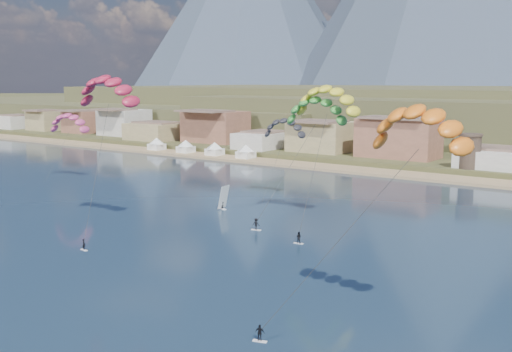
% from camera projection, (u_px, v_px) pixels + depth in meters
% --- Properties ---
extents(ground, '(2400.00, 2400.00, 0.00)m').
position_uv_depth(ground, '(74.00, 309.00, 64.10)').
color(ground, black).
rests_on(ground, ground).
extents(beach, '(2200.00, 12.00, 0.90)m').
position_uv_depth(beach, '(437.00, 178.00, 148.53)').
color(beach, tan).
rests_on(beach, ground).
extents(town, '(400.00, 24.00, 12.00)m').
position_uv_depth(town, '(326.00, 133.00, 183.45)').
color(town, silver).
rests_on(town, ground).
extents(watchtower, '(5.82, 5.82, 8.60)m').
position_uv_depth(watchtower, '(470.00, 151.00, 151.04)').
color(watchtower, '#47382D').
rests_on(watchtower, ground).
extents(beach_tents, '(43.40, 6.40, 5.00)m').
position_uv_depth(beach_tents, '(199.00, 144.00, 192.54)').
color(beach_tents, white).
rests_on(beach_tents, ground).
extents(kitesurfer_red, '(12.82, 14.02, 26.33)m').
position_uv_depth(kitesurfer_red, '(108.00, 86.00, 95.01)').
color(kitesurfer_red, silver).
rests_on(kitesurfer_red, ground).
extents(kitesurfer_yellow, '(11.61, 16.58, 25.32)m').
position_uv_depth(kitesurfer_yellow, '(327.00, 96.00, 99.43)').
color(kitesurfer_yellow, silver).
rests_on(kitesurfer_yellow, ground).
extents(kitesurfer_orange, '(16.09, 13.40, 24.27)m').
position_uv_depth(kitesurfer_orange, '(419.00, 121.00, 55.36)').
color(kitesurfer_orange, silver).
rests_on(kitesurfer_orange, ground).
extents(kitesurfer_green, '(11.21, 14.29, 22.61)m').
position_uv_depth(kitesurfer_green, '(316.00, 107.00, 100.62)').
color(kitesurfer_green, silver).
rests_on(kitesurfer_green, ground).
extents(distant_kite_pink, '(11.04, 7.35, 17.78)m').
position_uv_depth(distant_kite_pink, '(69.00, 120.00, 144.83)').
color(distant_kite_pink, '#262626').
rests_on(distant_kite_pink, ground).
extents(distant_kite_dark, '(9.34, 6.65, 17.81)m').
position_uv_depth(distant_kite_dark, '(285.00, 125.00, 121.83)').
color(distant_kite_dark, '#262626').
rests_on(distant_kite_dark, ground).
extents(windsurfer, '(2.72, 2.81, 4.40)m').
position_uv_depth(windsurfer, '(223.00, 202.00, 113.63)').
color(windsurfer, silver).
rests_on(windsurfer, ground).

